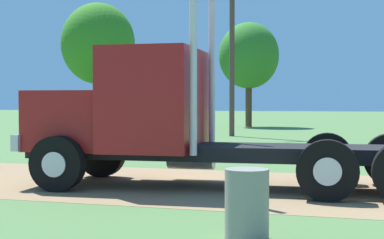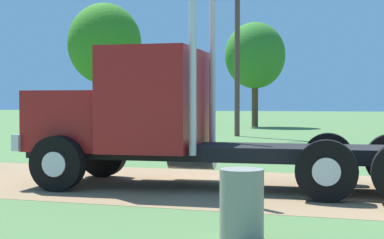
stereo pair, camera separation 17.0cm
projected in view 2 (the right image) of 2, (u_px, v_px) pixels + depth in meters
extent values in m
cube|color=black|center=(233.00, 152.00, 11.49)|extent=(8.22, 2.06, 0.28)
cube|color=maroon|center=(79.00, 120.00, 12.25)|extent=(1.74, 2.08, 1.21)
cube|color=silver|center=(42.00, 140.00, 12.46)|extent=(0.31, 2.17, 0.32)
cube|color=maroon|center=(155.00, 100.00, 11.83)|extent=(1.90, 2.38, 2.04)
cube|color=#2D3D4C|center=(114.00, 80.00, 12.04)|extent=(0.17, 1.88, 0.90)
cylinder|color=silver|center=(193.00, 70.00, 10.71)|extent=(0.14, 0.14, 3.14)
cylinder|color=silver|center=(213.00, 74.00, 12.45)|extent=(0.14, 0.14, 3.14)
cylinder|color=silver|center=(192.00, 157.00, 12.71)|extent=(1.03, 0.59, 0.52)
cylinder|color=black|center=(58.00, 163.00, 11.15)|extent=(1.08, 0.37, 1.06)
cylinder|color=silver|center=(54.00, 164.00, 11.00)|extent=(0.48, 0.07, 0.48)
cylinder|color=black|center=(103.00, 153.00, 13.35)|extent=(1.08, 0.37, 1.06)
cylinder|color=silver|center=(106.00, 153.00, 13.50)|extent=(0.48, 0.07, 0.48)
cylinder|color=black|center=(327.00, 171.00, 9.97)|extent=(1.08, 0.37, 1.06)
cylinder|color=silver|center=(326.00, 172.00, 9.81)|extent=(0.48, 0.07, 0.48)
cylinder|color=black|center=(328.00, 158.00, 12.16)|extent=(1.08, 0.37, 1.06)
cylinder|color=silver|center=(328.00, 158.00, 12.31)|extent=(0.48, 0.07, 0.48)
cylinder|color=gray|center=(242.00, 204.00, 7.20)|extent=(0.55, 0.55, 0.88)
cylinder|color=brown|center=(237.00, 48.00, 29.11)|extent=(0.26, 0.26, 8.82)
cylinder|color=#513823|center=(105.00, 99.00, 43.65)|extent=(0.44, 0.44, 3.87)
ellipsoid|color=#337A20|center=(105.00, 44.00, 43.52)|extent=(5.46, 5.46, 6.01)
cylinder|color=#513823|center=(255.00, 103.00, 40.40)|extent=(0.44, 0.44, 3.27)
ellipsoid|color=#317626|center=(255.00, 55.00, 40.30)|extent=(4.15, 4.15, 4.56)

